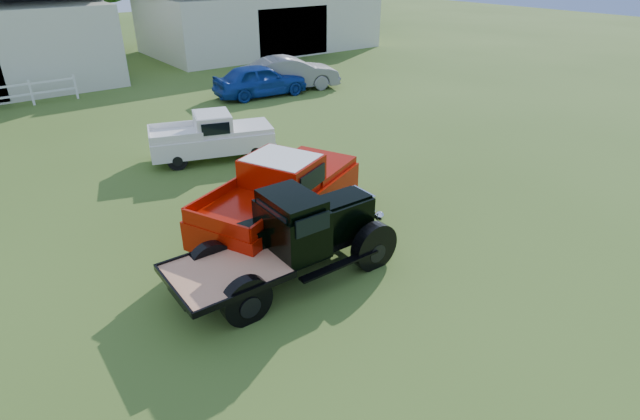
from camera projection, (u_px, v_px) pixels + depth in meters
ground at (344, 272)px, 11.53m from camera, size 120.00×120.00×0.00m
shed_right at (260, 13)px, 36.98m from camera, size 16.80×9.20×5.20m
vintage_flatbed at (289, 238)px, 10.91m from camera, size 5.12×2.08×2.02m
red_pickup at (280, 193)px, 12.97m from camera, size 5.84×4.13×1.99m
white_pickup at (211, 137)px, 17.55m from camera, size 4.69×2.96×1.61m
misc_car_blue at (260, 80)px, 25.31m from camera, size 4.93×2.41×1.62m
misc_car_grey at (290, 73)px, 26.59m from camera, size 5.42×3.26×1.69m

